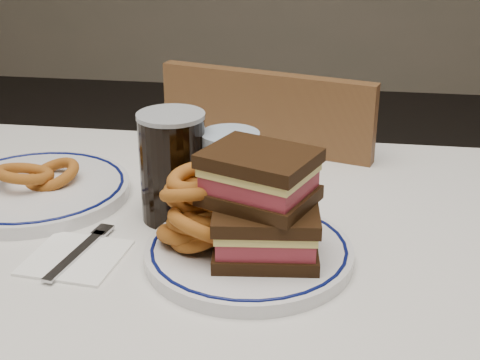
# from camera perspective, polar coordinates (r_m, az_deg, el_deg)

# --- Properties ---
(dining_table) EXTENTS (1.27, 0.87, 0.75)m
(dining_table) POSITION_cam_1_polar(r_m,az_deg,el_deg) (1.01, -7.11, -9.92)
(dining_table) COLOR silver
(dining_table) RESTS_ON floor
(chair_far) EXTENTS (0.51, 0.51, 0.90)m
(chair_far) POSITION_cam_1_polar(r_m,az_deg,el_deg) (1.48, 3.65, -5.38)
(chair_far) COLOR #4B2B18
(chair_far) RESTS_ON floor
(main_plate) EXTENTS (0.28, 0.28, 0.02)m
(main_plate) POSITION_cam_1_polar(r_m,az_deg,el_deg) (0.89, 0.77, -6.14)
(main_plate) COLOR silver
(main_plate) RESTS_ON dining_table
(reuben_sandwich) EXTENTS (0.16, 0.15, 0.14)m
(reuben_sandwich) POSITION_cam_1_polar(r_m,az_deg,el_deg) (0.84, 1.93, -2.12)
(reuben_sandwich) COLOR black
(reuben_sandwich) RESTS_ON main_plate
(onion_rings_main) EXTENTS (0.12, 0.13, 0.11)m
(onion_rings_main) POSITION_cam_1_polar(r_m,az_deg,el_deg) (0.87, -3.63, -2.64)
(onion_rings_main) COLOR brown
(onion_rings_main) RESTS_ON main_plate
(ketchup_ramekin) EXTENTS (0.05, 0.05, 0.03)m
(ketchup_ramekin) POSITION_cam_1_polar(r_m,az_deg,el_deg) (0.96, -0.71, -2.00)
(ketchup_ramekin) COLOR silver
(ketchup_ramekin) RESTS_ON main_plate
(beer_mug) EXTENTS (0.15, 0.10, 0.16)m
(beer_mug) POSITION_cam_1_polar(r_m,az_deg,el_deg) (0.97, -5.56, 1.21)
(beer_mug) COLOR black
(beer_mug) RESTS_ON dining_table
(water_glass) EXTENTS (0.08, 0.08, 0.13)m
(water_glass) POSITION_cam_1_polar(r_m,az_deg,el_deg) (0.97, -0.84, 0.33)
(water_glass) COLOR #9FB4CE
(water_glass) RESTS_ON dining_table
(far_plate) EXTENTS (0.30, 0.30, 0.02)m
(far_plate) POSITION_cam_1_polar(r_m,az_deg,el_deg) (1.11, -17.09, -0.77)
(far_plate) COLOR silver
(far_plate) RESTS_ON dining_table
(onion_rings_far) EXTENTS (0.13, 0.12, 0.06)m
(onion_rings_far) POSITION_cam_1_polar(r_m,az_deg,el_deg) (1.11, -16.83, 0.45)
(onion_rings_far) COLOR brown
(onion_rings_far) RESTS_ON far_plate
(napkin_fork) EXTENTS (0.13, 0.16, 0.01)m
(napkin_fork) POSITION_cam_1_polar(r_m,az_deg,el_deg) (0.92, -13.76, -6.32)
(napkin_fork) COLOR white
(napkin_fork) RESTS_ON dining_table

